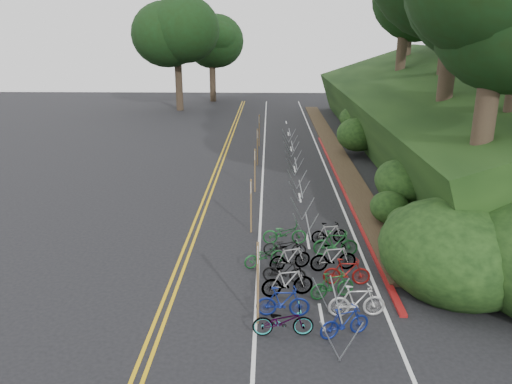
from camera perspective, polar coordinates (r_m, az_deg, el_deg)
ground at (r=18.18m, az=-3.06°, el=-10.59°), size 120.00×120.00×0.00m
road_markings at (r=27.44m, az=-0.12°, el=-0.55°), size 7.47×80.00×0.01m
red_curb at (r=29.55m, az=9.86°, el=0.62°), size 0.25×28.00×0.10m
embankment at (r=37.35m, az=19.73°, el=7.40°), size 14.30×48.14×9.11m
bike_rack_front at (r=15.21m, az=9.05°, el=-13.00°), size 1.19×2.71×1.27m
bike_racks_rest at (r=30.02m, az=4.57°, el=2.70°), size 1.14×23.00×1.17m
signpost_near at (r=15.26m, az=0.20°, el=-9.83°), size 0.08×0.40×2.74m
signposts_rest at (r=30.81m, az=0.03°, el=4.26°), size 0.08×18.40×2.50m
bike_front at (r=19.35m, az=0.93°, el=-7.27°), size 1.25×1.76×0.88m
bike_valet at (r=18.25m, az=6.30°, el=-8.78°), size 3.05×8.65×1.10m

